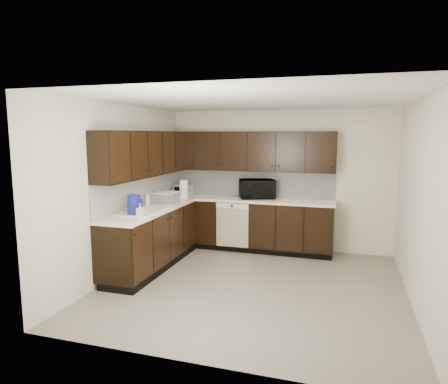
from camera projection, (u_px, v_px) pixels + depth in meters
The scene contains 20 objects.
floor at pixel (253, 286), 5.50m from camera, with size 4.00×4.00×0.00m, color gray.
ceiling at pixel (255, 101), 5.14m from camera, with size 4.00×4.00×0.00m, color white.
wall_back at pixel (279, 180), 7.21m from camera, with size 4.00×0.02×2.50m, color beige.
wall_left at pixel (122, 190), 5.91m from camera, with size 0.02×4.00×2.50m, color beige.
wall_right at pixel (418, 204), 4.74m from camera, with size 0.02×4.00×2.50m, color beige.
wall_front at pixel (201, 230), 3.43m from camera, with size 4.00×0.02×2.50m, color beige.
lower_cabinets at pixel (210, 233), 6.78m from camera, with size 3.00×2.80×0.90m.
countertop at pixel (210, 203), 6.71m from camera, with size 3.03×2.83×0.04m.
backsplash at pixel (202, 186), 6.93m from camera, with size 3.00×2.80×0.48m.
upper_cabinets at pixel (206, 152), 6.71m from camera, with size 3.00×2.80×0.70m.
dishwasher at pixel (232, 222), 6.96m from camera, with size 0.58×0.04×0.78m.
sink at pixel (142, 216), 5.86m from camera, with size 0.54×0.82×0.42m.
microwave at pixel (257, 189), 7.10m from camera, with size 0.61×0.41×0.34m, color black.
soap_bottle_a at pixel (140, 211), 5.45m from camera, with size 0.09×0.09×0.19m, color gray.
soap_bottle_b at pixel (147, 198), 6.39m from camera, with size 0.09×0.09×0.23m, color gray.
toaster_oven at pixel (183, 190), 7.49m from camera, with size 0.32×0.24×0.20m, color silver.
storage_bin at pixel (164, 197), 6.65m from camera, with size 0.44×0.33×0.17m, color white.
blue_pitcher at pixel (134, 205), 5.58m from camera, with size 0.19×0.19×0.29m, color #101A9B.
teal_tumbler at pixel (185, 193), 7.08m from camera, with size 0.08×0.08×0.18m, color #0C7E89.
paper_towel_roll at pixel (184, 189), 7.08m from camera, with size 0.15×0.15×0.33m, color white.
Camera 1 is at (1.18, -5.14, 2.07)m, focal length 32.00 mm.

